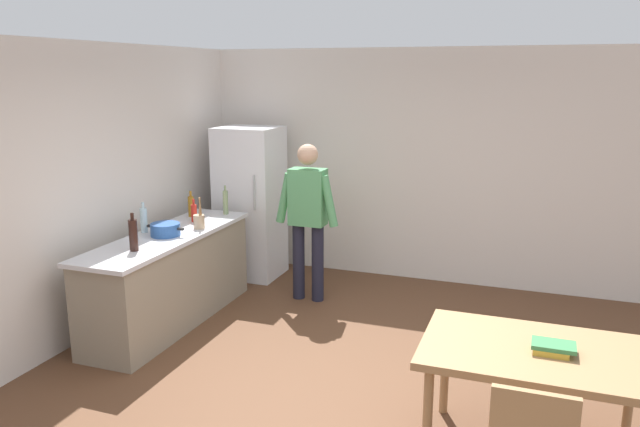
% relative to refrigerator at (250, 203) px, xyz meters
% --- Properties ---
extents(ground_plane, '(14.00, 14.00, 0.00)m').
position_rel_refrigerator_xyz_m(ground_plane, '(1.90, -2.40, -0.90)').
color(ground_plane, brown).
extents(wall_back, '(6.40, 0.12, 2.70)m').
position_rel_refrigerator_xyz_m(wall_back, '(1.90, 0.60, 0.45)').
color(wall_back, silver).
rests_on(wall_back, ground_plane).
extents(wall_left, '(0.12, 5.60, 2.70)m').
position_rel_refrigerator_xyz_m(wall_left, '(-0.70, -2.20, 0.45)').
color(wall_left, silver).
rests_on(wall_left, ground_plane).
extents(kitchen_counter, '(0.64, 2.20, 0.90)m').
position_rel_refrigerator_xyz_m(kitchen_counter, '(-0.10, -1.60, -0.45)').
color(kitchen_counter, gray).
rests_on(kitchen_counter, ground_plane).
extents(refrigerator, '(0.70, 0.67, 1.80)m').
position_rel_refrigerator_xyz_m(refrigerator, '(0.00, 0.00, 0.00)').
color(refrigerator, white).
rests_on(refrigerator, ground_plane).
extents(person, '(0.70, 0.22, 1.70)m').
position_rel_refrigerator_xyz_m(person, '(0.95, -0.55, 0.08)').
color(person, '#1E1E2D').
rests_on(person, ground_plane).
extents(dining_table, '(1.40, 0.90, 0.75)m').
position_rel_refrigerator_xyz_m(dining_table, '(3.30, -2.70, -0.23)').
color(dining_table, '#9E754C').
rests_on(dining_table, ground_plane).
extents(cooking_pot, '(0.40, 0.28, 0.12)m').
position_rel_refrigerator_xyz_m(cooking_pot, '(-0.09, -1.65, 0.06)').
color(cooking_pot, '#285193').
rests_on(cooking_pot, kitchen_counter).
extents(utensil_jar, '(0.11, 0.11, 0.32)m').
position_rel_refrigerator_xyz_m(utensil_jar, '(0.08, -1.30, 0.08)').
color(utensil_jar, tan).
rests_on(utensil_jar, kitchen_counter).
extents(bottle_wine_dark, '(0.08, 0.08, 0.34)m').
position_rel_refrigerator_xyz_m(bottle_wine_dark, '(-0.05, -2.17, 0.15)').
color(bottle_wine_dark, black).
rests_on(bottle_wine_dark, kitchen_counter).
extents(bottle_water_clear, '(0.07, 0.07, 0.30)m').
position_rel_refrigerator_xyz_m(bottle_water_clear, '(-0.35, -1.61, 0.13)').
color(bottle_water_clear, silver).
rests_on(bottle_water_clear, kitchen_counter).
extents(bottle_oil_amber, '(0.06, 0.06, 0.28)m').
position_rel_refrigerator_xyz_m(bottle_oil_amber, '(-0.28, -0.87, 0.12)').
color(bottle_oil_amber, '#996619').
rests_on(bottle_oil_amber, kitchen_counter).
extents(bottle_vinegar_tall, '(0.06, 0.06, 0.32)m').
position_rel_refrigerator_xyz_m(bottle_vinegar_tall, '(0.02, -0.64, 0.14)').
color(bottle_vinegar_tall, gray).
rests_on(bottle_vinegar_tall, kitchen_counter).
extents(bottle_sauce_red, '(0.06, 0.06, 0.24)m').
position_rel_refrigerator_xyz_m(bottle_sauce_red, '(-0.13, -1.06, 0.10)').
color(bottle_sauce_red, '#B22319').
rests_on(bottle_sauce_red, kitchen_counter).
extents(book_stack, '(0.26, 0.17, 0.06)m').
position_rel_refrigerator_xyz_m(book_stack, '(3.39, -2.73, -0.12)').
color(book_stack, gold).
rests_on(book_stack, dining_table).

